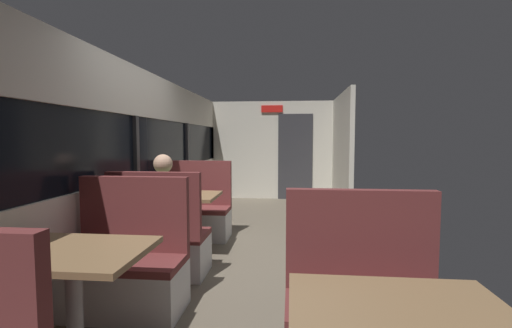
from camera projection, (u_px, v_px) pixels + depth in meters
The scene contains 12 objects.
ground_plane at pixel (253, 258), 4.20m from camera, with size 3.30×9.20×0.02m, color #665B4C.
carriage_window_panel_left at pixel (135, 165), 4.26m from camera, with size 0.09×8.48×2.30m.
carriage_end_bulkhead at pixel (274, 151), 8.27m from camera, with size 2.90×0.11×2.30m.
carriage_aisle_panel_right at pixel (341, 152), 6.95m from camera, with size 0.08×2.40×2.30m, color beige.
dining_table_near_window at pixel (73, 265), 2.17m from camera, with size 0.90×0.70×0.74m.
bench_near_window_facing_entry at pixel (127, 272), 2.89m from camera, with size 0.95×0.50×1.10m.
dining_table_mid_window at pixel (181, 202), 4.31m from camera, with size 0.90×0.70×0.74m.
bench_mid_window_facing_end at pixel (161, 244), 3.64m from camera, with size 0.95×0.50×1.10m.
bench_mid_window_facing_entry at pixel (197, 215), 5.03m from camera, with size 0.95×0.50×1.10m.
bench_front_aisle_facing_entry at pixel (364, 320), 2.11m from camera, with size 0.95×0.50×1.10m.
seated_passenger at pixel (163, 223), 3.69m from camera, with size 0.47×0.55×1.26m.
coffee_cup_primary at pixel (188, 192), 4.21m from camera, with size 0.07×0.07×0.09m.
Camera 1 is at (0.45, -4.08, 1.42)m, focal length 24.54 mm.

